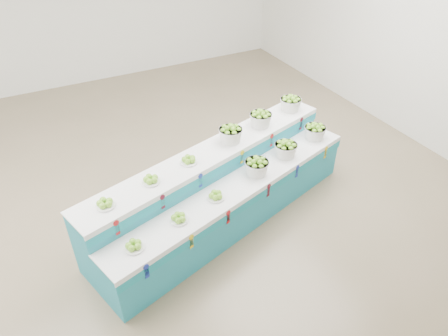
{
  "coord_description": "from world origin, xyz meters",
  "views": [
    {
      "loc": [
        -1.29,
        -4.79,
        4.19
      ],
      "look_at": [
        0.83,
        -0.73,
        0.87
      ],
      "focal_mm": 33.36,
      "sensor_mm": 36.0,
      "label": 1
    }
  ],
  "objects": [
    {
      "name": "basket_lower_right",
      "position": [
        2.56,
        -0.49,
        0.84
      ],
      "size": [
        0.42,
        0.42,
        0.25
      ],
      "primitive_type": null,
      "rotation": [
        0.0,
        0.0,
        0.29
      ],
      "color": "silver",
      "rests_on": "display_stand"
    },
    {
      "name": "plate_upper_right",
      "position": [
        0.38,
        -0.59,
        1.07
      ],
      "size": [
        0.28,
        0.28,
        0.1
      ],
      "primitive_type": "cylinder",
      "rotation": [
        0.0,
        0.0,
        0.29
      ],
      "color": "white",
      "rests_on": "display_stand"
    },
    {
      "name": "display_stand",
      "position": [
        0.83,
        -0.73,
        0.51
      ],
      "size": [
        4.3,
        2.21,
        1.02
      ],
      "primitive_type": null,
      "rotation": [
        0.0,
        0.0,
        0.29
      ],
      "color": "teal",
      "rests_on": "ground"
    },
    {
      "name": "ground",
      "position": [
        0.0,
        0.0,
        0.0
      ],
      "size": [
        10.0,
        10.0,
        0.0
      ],
      "primitive_type": "plane",
      "color": "#72644A",
      "rests_on": "ground"
    },
    {
      "name": "plate_lower_left",
      "position": [
        -0.68,
        -1.44,
        0.77
      ],
      "size": [
        0.28,
        0.28,
        0.1
      ],
      "primitive_type": "cylinder",
      "rotation": [
        0.0,
        0.0,
        0.29
      ],
      "color": "white",
      "rests_on": "display_stand"
    },
    {
      "name": "plate_upper_mid",
      "position": [
        -0.21,
        -0.77,
        1.07
      ],
      "size": [
        0.28,
        0.28,
        0.1
      ],
      "primitive_type": "cylinder",
      "rotation": [
        0.0,
        0.0,
        0.29
      ],
      "color": "white",
      "rests_on": "display_stand"
    },
    {
      "name": "basket_upper_left",
      "position": [
        1.12,
        -0.37,
        1.14
      ],
      "size": [
        0.42,
        0.42,
        0.25
      ],
      "primitive_type": null,
      "rotation": [
        0.0,
        0.0,
        0.29
      ],
      "color": "silver",
      "rests_on": "display_stand"
    },
    {
      "name": "basket_upper_right",
      "position": [
        2.41,
        0.01,
        1.14
      ],
      "size": [
        0.42,
        0.42,
        0.25
      ],
      "primitive_type": null,
      "rotation": [
        0.0,
        0.0,
        0.29
      ],
      "color": "silver",
      "rests_on": "display_stand"
    },
    {
      "name": "plate_upper_left",
      "position": [
        -0.82,
        -0.95,
        1.07
      ],
      "size": [
        0.28,
        0.28,
        0.1
      ],
      "primitive_type": "cylinder",
      "rotation": [
        0.0,
        0.0,
        0.29
      ],
      "color": "white",
      "rests_on": "display_stand"
    },
    {
      "name": "basket_upper_mid",
      "position": [
        1.73,
        -0.19,
        1.14
      ],
      "size": [
        0.42,
        0.42,
        0.25
      ],
      "primitive_type": null,
      "rotation": [
        0.0,
        0.0,
        0.29
      ],
      "color": "silver",
      "rests_on": "display_stand"
    },
    {
      "name": "plate_lower_right",
      "position": [
        0.53,
        -1.09,
        0.77
      ],
      "size": [
        0.28,
        0.28,
        0.1
      ],
      "primitive_type": "cylinder",
      "rotation": [
        0.0,
        0.0,
        0.29
      ],
      "color": "white",
      "rests_on": "display_stand"
    },
    {
      "name": "basket_lower_left",
      "position": [
        1.27,
        -0.87,
        0.84
      ],
      "size": [
        0.42,
        0.42,
        0.25
      ],
      "primitive_type": null,
      "rotation": [
        0.0,
        0.0,
        0.29
      ],
      "color": "silver",
      "rests_on": "display_stand"
    },
    {
      "name": "basket_lower_mid",
      "position": [
        1.87,
        -0.69,
        0.84
      ],
      "size": [
        0.42,
        0.42,
        0.25
      ],
      "primitive_type": null,
      "rotation": [
        0.0,
        0.0,
        0.29
      ],
      "color": "silver",
      "rests_on": "display_stand"
    },
    {
      "name": "plate_lower_mid",
      "position": [
        -0.06,
        -1.26,
        0.77
      ],
      "size": [
        0.28,
        0.28,
        0.1
      ],
      "primitive_type": "cylinder",
      "rotation": [
        0.0,
        0.0,
        0.29
      ],
      "color": "white",
      "rests_on": "display_stand"
    }
  ]
}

